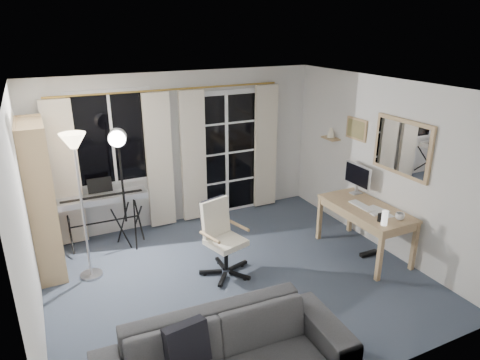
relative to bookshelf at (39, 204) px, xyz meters
name	(u,v)px	position (x,y,z in m)	size (l,w,h in m)	color
floor	(236,279)	(2.12, -1.27, -0.95)	(4.50, 4.00, 0.02)	#394154
window	(112,138)	(1.07, 0.70, 0.56)	(1.20, 0.08, 1.40)	white
french_door	(226,154)	(2.87, 0.70, 0.09)	(1.32, 0.09, 2.11)	white
curtains	(176,159)	(1.99, 0.61, 0.16)	(3.60, 0.07, 2.13)	gold
bookshelf	(39,204)	(0.00, 0.00, 0.00)	(0.32, 0.92, 1.98)	#A67C57
torchiere_lamp	(76,164)	(0.47, -0.40, 0.58)	(0.39, 0.39, 1.88)	#B2B2B7
keyboard_piano	(102,199)	(0.81, 0.43, -0.24)	(1.27, 0.62, 0.92)	black
studio_light	(119,152)	(1.06, 0.12, 0.51)	(0.38, 0.39, 1.80)	black
office_chair	(220,231)	(2.02, -1.01, -0.36)	(0.68, 0.66, 0.98)	black
desk	(366,213)	(4.00, -1.46, -0.32)	(0.67, 1.33, 0.71)	#A47A54
monitor	(358,176)	(4.20, -1.01, 0.04)	(0.17, 0.51, 0.44)	silver
desk_clutter	(373,224)	(3.95, -1.68, -0.38)	(0.41, 0.81, 0.90)	white
mug	(400,215)	(4.10, -1.96, -0.17)	(0.12, 0.09, 0.12)	silver
wall_mirror	(402,147)	(4.35, -1.62, 0.61)	(0.04, 0.94, 0.74)	#A67C57
framed_print	(357,129)	(4.35, -0.72, 0.66)	(0.03, 0.42, 0.32)	#A67C57
wall_shelf	(331,135)	(4.28, -0.22, 0.47)	(0.16, 0.30, 0.18)	#A67C57
sofa	(226,349)	(1.29, -2.82, -0.50)	(2.25, 0.76, 0.87)	#323235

